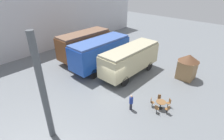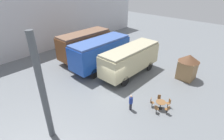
% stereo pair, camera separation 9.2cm
% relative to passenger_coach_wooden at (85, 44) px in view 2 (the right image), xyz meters
% --- Properties ---
extents(ground_plane, '(80.00, 80.00, 0.00)m').
position_rel_passenger_coach_wooden_xyz_m(ground_plane, '(-3.20, -8.30, -2.29)').
color(ground_plane, slate).
extents(backdrop_wall, '(44.00, 0.15, 9.00)m').
position_rel_passenger_coach_wooden_xyz_m(backdrop_wall, '(-3.20, 7.07, 2.21)').
color(backdrop_wall, silver).
rests_on(backdrop_wall, ground_plane).
extents(passenger_coach_wooden, '(7.65, 2.72, 3.92)m').
position_rel_passenger_coach_wooden_xyz_m(passenger_coach_wooden, '(0.00, 0.00, 0.00)').
color(passenger_coach_wooden, brown).
rests_on(passenger_coach_wooden, ground_plane).
extents(streamlined_locomotive, '(9.87, 2.90, 3.84)m').
position_rel_passenger_coach_wooden_xyz_m(streamlined_locomotive, '(0.23, -3.78, -0.02)').
color(streamlined_locomotive, blue).
rests_on(streamlined_locomotive, ground_plane).
extents(passenger_coach_vintage, '(8.32, 2.70, 3.46)m').
position_rel_passenger_coach_wooden_xyz_m(passenger_coach_vintage, '(0.72, -7.54, -0.20)').
color(passenger_coach_vintage, beige).
rests_on(passenger_coach_vintage, ground_plane).
extents(cafe_table_near, '(0.88, 0.88, 0.73)m').
position_rel_passenger_coach_wooden_xyz_m(cafe_table_near, '(-2.53, -13.52, -1.70)').
color(cafe_table_near, black).
rests_on(cafe_table_near, ground_plane).
extents(cafe_chair_0, '(0.40, 0.40, 0.87)m').
position_rel_passenger_coach_wooden_xyz_m(cafe_chair_0, '(-1.85, -13.97, -1.78)').
color(cafe_chair_0, black).
rests_on(cafe_chair_0, ground_plane).
extents(cafe_chair_1, '(0.41, 0.40, 0.87)m').
position_rel_passenger_coach_wooden_xyz_m(cafe_chair_1, '(-1.89, -13.02, -1.78)').
color(cafe_chair_1, black).
rests_on(cafe_chair_1, ground_plane).
extents(cafe_chair_2, '(0.38, 0.39, 0.87)m').
position_rel_passenger_coach_wooden_xyz_m(cafe_chair_2, '(-2.81, -12.76, -1.78)').
color(cafe_chair_2, black).
rests_on(cafe_chair_2, ground_plane).
extents(cafe_chair_3, '(0.36, 0.36, 0.87)m').
position_rel_passenger_coach_wooden_xyz_m(cafe_chair_3, '(-3.34, -13.55, -1.78)').
color(cafe_chair_3, black).
rests_on(cafe_chair_3, ground_plane).
extents(cafe_chair_4, '(0.37, 0.39, 0.87)m').
position_rel_passenger_coach_wooden_xyz_m(cafe_chair_4, '(-2.75, -14.30, -1.78)').
color(cafe_chair_4, black).
rests_on(cafe_chair_4, ground_plane).
extents(visitor_person, '(0.34, 0.34, 1.54)m').
position_rel_passenger_coach_wooden_xyz_m(visitor_person, '(-4.46, -11.63, -1.46)').
color(visitor_person, '#262633').
rests_on(visitor_person, ground_plane).
extents(ticket_kiosk, '(2.34, 2.34, 3.00)m').
position_rel_passenger_coach_wooden_xyz_m(ticket_kiosk, '(4.35, -13.02, -0.62)').
color(ticket_kiosk, '#99754C').
rests_on(ticket_kiosk, ground_plane).
extents(support_pillar, '(0.44, 0.44, 8.00)m').
position_rel_passenger_coach_wooden_xyz_m(support_pillar, '(-10.75, -8.96, 1.71)').
color(support_pillar, '#4C5156').
rests_on(support_pillar, ground_plane).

